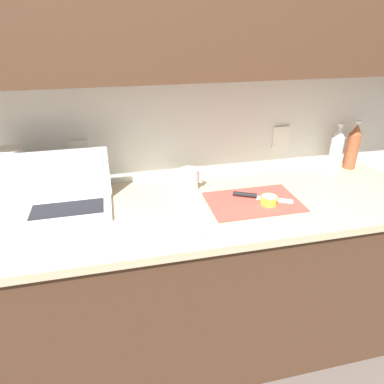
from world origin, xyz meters
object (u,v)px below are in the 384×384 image
at_px(laptop, 67,196).
at_px(bottle_green_soda, 336,149).
at_px(bottle_oil_tall, 353,147).
at_px(lemon_half_cut, 269,200).
at_px(cutting_board, 253,202).
at_px(knife, 252,196).
at_px(paper_towel_roll, 14,176).
at_px(measuring_cup, 189,179).

xyz_separation_m(laptop, bottle_green_soda, (1.39, 0.13, 0.06)).
xyz_separation_m(laptop, bottle_oil_tall, (1.49, 0.13, 0.06)).
xyz_separation_m(bottle_green_soda, bottle_oil_tall, (0.10, 0.00, 0.01)).
height_order(lemon_half_cut, bottle_oil_tall, bottle_oil_tall).
relative_size(cutting_board, knife, 1.60).
height_order(cutting_board, paper_towel_roll, paper_towel_roll).
relative_size(bottle_green_soda, paper_towel_roll, 1.04).
distance_m(laptop, bottle_green_soda, 1.40).
bearing_deg(bottle_oil_tall, paper_towel_roll, -179.76).
xyz_separation_m(laptop, cutting_board, (0.81, -0.14, -0.06)).
bearing_deg(cutting_board, bottle_green_soda, 24.62).
bearing_deg(knife, bottle_green_soda, 48.82).
height_order(bottle_oil_tall, measuring_cup, bottle_oil_tall).
xyz_separation_m(cutting_board, paper_towel_roll, (-1.04, 0.26, 0.12)).
distance_m(knife, bottle_green_soda, 0.63).
bearing_deg(laptop, bottle_oil_tall, 4.49).
bearing_deg(bottle_green_soda, bottle_oil_tall, 0.00).
xyz_separation_m(knife, bottle_oil_tall, (0.67, 0.23, 0.11)).
xyz_separation_m(cutting_board, knife, (0.01, 0.03, 0.01)).
bearing_deg(bottle_green_soda, lemon_half_cut, -149.75).
bearing_deg(lemon_half_cut, laptop, 168.57).
xyz_separation_m(bottle_oil_tall, measuring_cup, (-0.93, -0.06, -0.07)).
height_order(lemon_half_cut, measuring_cup, measuring_cup).
bearing_deg(cutting_board, knife, 77.96).
bearing_deg(bottle_oil_tall, bottle_green_soda, -180.00).
distance_m(knife, measuring_cup, 0.31).
relative_size(laptop, measuring_cup, 3.39).
height_order(knife, bottle_oil_tall, bottle_oil_tall).
bearing_deg(paper_towel_roll, bottle_green_soda, 0.25).
bearing_deg(paper_towel_roll, bottle_oil_tall, 0.24).
relative_size(measuring_cup, paper_towel_roll, 0.45).
height_order(bottle_oil_tall, paper_towel_roll, bottle_oil_tall).
bearing_deg(cutting_board, lemon_half_cut, -34.82).
relative_size(lemon_half_cut, paper_towel_roll, 0.29).
bearing_deg(knife, lemon_half_cut, -29.20).
bearing_deg(knife, paper_towel_roll, -165.32).
xyz_separation_m(cutting_board, bottle_green_soda, (0.58, 0.27, 0.11)).
distance_m(bottle_oil_tall, measuring_cup, 0.94).
height_order(lemon_half_cut, paper_towel_roll, paper_towel_roll).
height_order(laptop, bottle_oil_tall, bottle_oil_tall).
relative_size(knife, paper_towel_roll, 1.03).
relative_size(cutting_board, bottle_oil_tall, 1.52).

